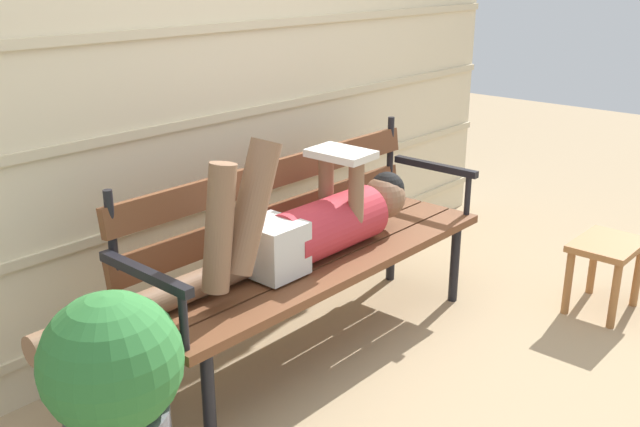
# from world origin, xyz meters

# --- Properties ---
(ground_plane) EXTENTS (12.00, 12.00, 0.00)m
(ground_plane) POSITION_xyz_m (0.00, 0.00, 0.00)
(ground_plane) COLOR tan
(house_siding) EXTENTS (4.11, 0.08, 2.22)m
(house_siding) POSITION_xyz_m (0.00, 0.62, 1.11)
(house_siding) COLOR beige
(house_siding) RESTS_ON ground
(park_bench) EXTENTS (1.72, 0.50, 0.84)m
(park_bench) POSITION_xyz_m (0.00, 0.13, 0.46)
(park_bench) COLOR brown
(park_bench) RESTS_ON ground
(reclining_person) EXTENTS (1.73, 0.26, 0.57)m
(reclining_person) POSITION_xyz_m (-0.10, 0.06, 0.57)
(reclining_person) COLOR #B72D38
(footstool) EXTENTS (0.37, 0.27, 0.34)m
(footstool) POSITION_xyz_m (1.14, -0.69, 0.27)
(footstool) COLOR #9E6638
(footstool) RESTS_ON ground
(potted_plant) EXTENTS (0.42, 0.42, 0.67)m
(potted_plant) POSITION_xyz_m (-1.07, -0.08, 0.37)
(potted_plant) COLOR slate
(potted_plant) RESTS_ON ground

